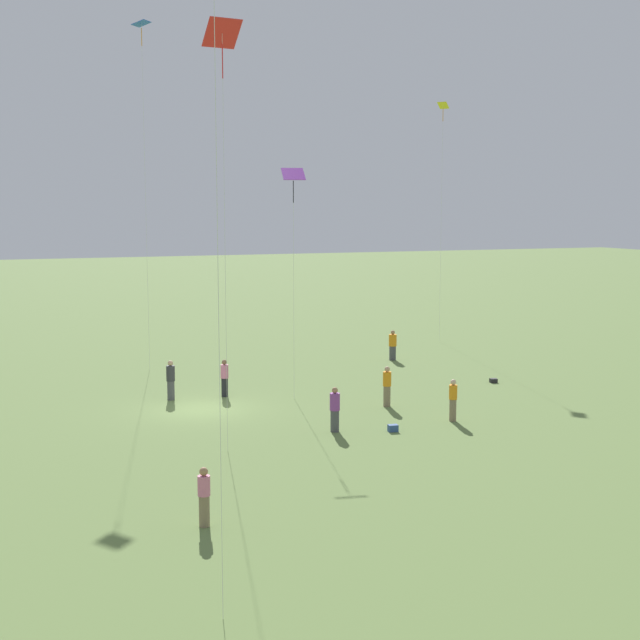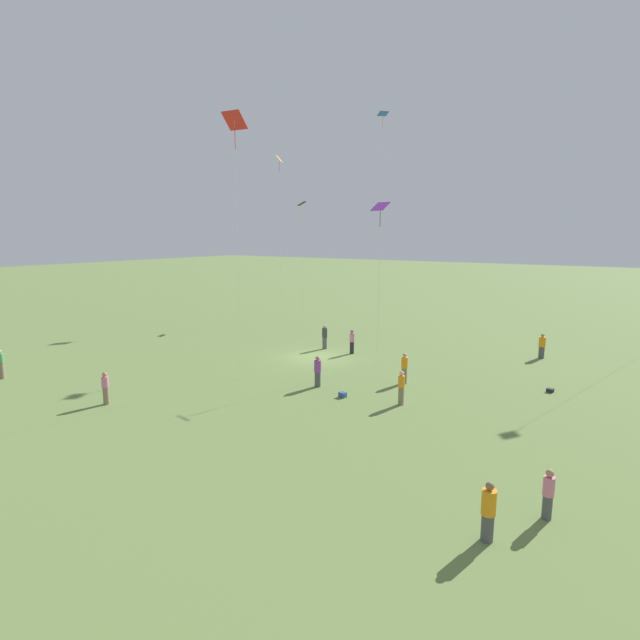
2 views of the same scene
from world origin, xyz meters
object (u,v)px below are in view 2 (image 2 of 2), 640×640
Objects in this scene: person_4 at (325,337)px; person_5 at (542,346)px; kite_6 at (380,212)px; picnic_bag_0 at (343,395)px; person_0 at (105,388)px; kite_0 at (279,168)px; person_3 at (404,368)px; person_1 at (488,512)px; person_2 at (352,342)px; person_6 at (1,364)px; person_9 at (318,372)px; kite_7 at (235,129)px; person_8 at (548,494)px; picnic_bag_1 at (550,390)px; kite_2 at (383,131)px; kite_4 at (302,209)px; person_7 at (401,388)px.

person_5 is at bearing 109.08° from person_4.
picnic_bag_0 is (-1.51, 7.12, -9.76)m from kite_6.
kite_0 reaches higher than person_0.
person_4 is 4.37× the size of picnic_bag_0.
person_1 is at bearing -130.55° from person_3.
person_2 is 4.18× the size of picnic_bag_0.
person_4 is at bearing -52.77° from picnic_bag_0.
person_5 is at bearing 75.75° from person_6.
kite_7 is (4.68, 1.14, 13.32)m from person_9.
kite_6 reaches higher than person_1.
person_0 is 19.28m from person_1.
person_2 is 1.09× the size of person_8.
person_5 is at bearing -94.15° from kite_7.
kite_2 is at bearing -33.06° from picnic_bag_1.
person_3 is at bearing -113.85° from kite_7.
kite_2 is at bearing 93.96° from kite_4.
kite_0 is at bearing -135.26° from person_4.
kite_2 is at bearing -141.03° from person_5.
person_8 is 12.74m from picnic_bag_0.
kite_6 is 10.07m from kite_7.
person_3 reaches higher than picnic_bag_0.
kite_0 is (23.12, -20.37, 14.40)m from person_7.
picnic_bag_1 is at bearing -48.77° from person_1.
person_1 is 2.44m from person_8.
picnic_bag_0 is at bearing -68.52° from person_5.
person_6 is 0.10× the size of kite_2.
kite_2 reaches higher than person_9.
person_6 is 31.67m from picnic_bag_1.
person_3 is at bearing -18.84° from person_1.
person_0 is at bearing 37.67° from picnic_bag_1.
person_4 is 10.61m from kite_6.
person_1 is 14.95m from person_3.
person_7 is 30.72m from kite_4.
person_9 reaches higher than person_7.
person_2 is 0.15× the size of kite_4.
kite_6 is 14.43m from picnic_bag_1.
person_0 is 0.97× the size of person_5.
person_4 is 1.02× the size of person_6.
person_0 is 0.09× the size of kite_2.
kite_0 is 1.10× the size of kite_7.
picnic_bag_1 is (-10.59, 0.21, -9.80)m from kite_6.
kite_6 is at bearing 75.95° from person_6.
person_8 is 0.10× the size of kite_0.
person_7 is 4.49× the size of picnic_bag_1.
person_3 reaches higher than person_7.
kite_2 is (9.30, -16.27, 15.95)m from person_7.
kite_6 reaches higher than person_3.
kite_0 is 0.90× the size of kite_2.
person_2 is at bearing 100.27° from kite_2.
person_6 is at bearing -82.92° from kite_6.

